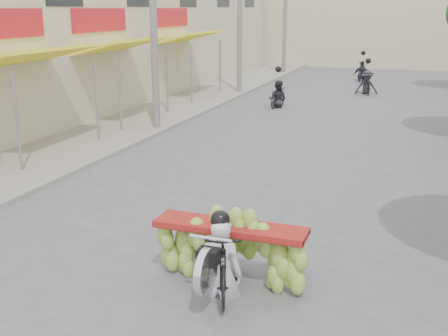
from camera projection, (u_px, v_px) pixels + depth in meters
sidewalk_left at (154, 111)px, 22.25m from camera, size 4.00×60.00×0.12m
shophouse_row_left at (26, 34)px, 22.12m from camera, size 9.77×40.00×6.00m
far_building at (386, 15)px, 39.89m from camera, size 20.00×6.00×7.00m
utility_pole_mid at (153, 7)px, 17.93m from camera, size 0.60×0.24×8.00m
utility_pole_far at (240, 7)px, 26.08m from camera, size 0.60×0.24×8.00m
utility_pole_back at (285, 8)px, 34.24m from camera, size 0.60×0.24×8.00m
banana_motorbike at (225, 243)px, 8.15m from camera, size 2.30×1.89×2.18m
bg_motorbike_a at (278, 89)px, 23.27m from camera, size 0.84×1.46×1.95m
bg_motorbike_b at (367, 77)px, 26.85m from camera, size 1.16×1.98×1.95m
bg_motorbike_c at (362, 67)px, 31.65m from camera, size 0.99×1.82×1.95m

